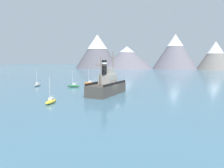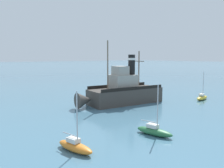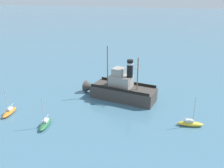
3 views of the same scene
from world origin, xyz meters
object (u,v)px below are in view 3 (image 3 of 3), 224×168
old_tugboat (120,89)px  sailboat_green (45,124)px  sailboat_yellow (190,123)px  sailboat_orange (9,112)px

old_tugboat → sailboat_green: bearing=150.4°
old_tugboat → sailboat_yellow: size_ratio=3.00×
sailboat_green → sailboat_yellow: bearing=-70.6°
sailboat_yellow → sailboat_orange: size_ratio=1.00×
old_tugboat → sailboat_yellow: old_tugboat is taller
sailboat_green → sailboat_yellow: 21.92m
old_tugboat → sailboat_yellow: 14.49m
sailboat_yellow → sailboat_orange: 29.16m
old_tugboat → sailboat_green: 15.57m
sailboat_green → sailboat_yellow: (7.28, -20.67, 0.00)m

